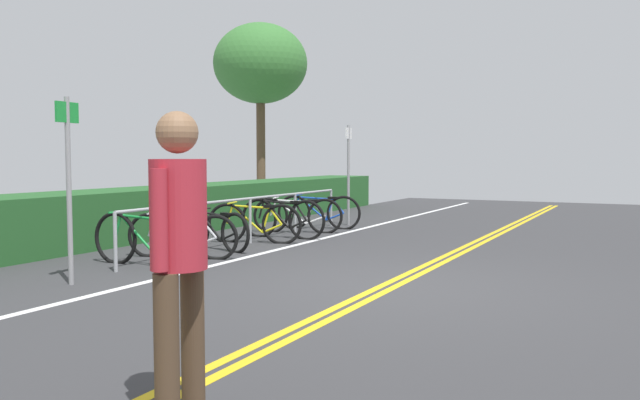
# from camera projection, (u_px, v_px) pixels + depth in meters

# --- Properties ---
(ground_plane) EXTENTS (31.23, 10.50, 0.05)m
(ground_plane) POSITION_uv_depth(u_px,v_px,m) (390.00, 288.00, 7.64)
(ground_plane) COLOR #353538
(centre_line_yellow_inner) EXTENTS (28.11, 0.10, 0.00)m
(centre_line_yellow_inner) POSITION_uv_depth(u_px,v_px,m) (396.00, 286.00, 7.60)
(centre_line_yellow_inner) COLOR gold
(centre_line_yellow_inner) RESTS_ON ground_plane
(centre_line_yellow_outer) EXTENTS (28.11, 0.10, 0.00)m
(centre_line_yellow_outer) POSITION_uv_depth(u_px,v_px,m) (384.00, 285.00, 7.67)
(centre_line_yellow_outer) COLOR gold
(centre_line_yellow_outer) RESTS_ON ground_plane
(bike_lane_stripe_white) EXTENTS (28.11, 0.12, 0.00)m
(bike_lane_stripe_white) POSITION_uv_depth(u_px,v_px,m) (205.00, 268.00, 8.86)
(bike_lane_stripe_white) COLOR white
(bike_lane_stripe_white) RESTS_ON ground_plane
(bike_rack) EXTENTS (6.44, 0.05, 0.81)m
(bike_rack) POSITION_uv_depth(u_px,v_px,m) (250.00, 208.00, 11.33)
(bike_rack) COLOR #9EA0A5
(bike_rack) RESTS_ON ground_plane
(bicycle_0) EXTENTS (0.46, 1.80, 0.78)m
(bicycle_0) POSITION_uv_depth(u_px,v_px,m) (144.00, 240.00, 8.99)
(bicycle_0) COLOR black
(bicycle_0) RESTS_ON ground_plane
(bicycle_1) EXTENTS (0.57, 1.74, 0.71)m
(bicycle_1) POSITION_uv_depth(u_px,v_px,m) (182.00, 236.00, 9.68)
(bicycle_1) COLOR black
(bicycle_1) RESTS_ON ground_plane
(bicycle_2) EXTENTS (0.55, 1.61, 0.69)m
(bicycle_2) POSITION_uv_depth(u_px,v_px,m) (215.00, 230.00, 10.57)
(bicycle_2) COLOR black
(bicycle_2) RESTS_ON ground_plane
(bicycle_3) EXTENTS (0.60, 1.67, 0.74)m
(bicycle_3) POSITION_uv_depth(u_px,v_px,m) (254.00, 223.00, 11.40)
(bicycle_3) COLOR black
(bicycle_3) RESTS_ON ground_plane
(bicycle_4) EXTENTS (0.46, 1.74, 0.77)m
(bicycle_4) POSITION_uv_depth(u_px,v_px,m) (283.00, 219.00, 12.07)
(bicycle_4) COLOR black
(bicycle_4) RESTS_ON ground_plane
(bicycle_5) EXTENTS (0.67, 1.74, 0.74)m
(bicycle_5) POSITION_uv_depth(u_px,v_px,m) (298.00, 215.00, 12.94)
(bicycle_5) COLOR black
(bicycle_5) RESTS_ON ground_plane
(bicycle_6) EXTENTS (0.56, 1.77, 0.75)m
(bicycle_6) POSITION_uv_depth(u_px,v_px,m) (319.00, 212.00, 13.67)
(bicycle_6) COLOR black
(bicycle_6) RESTS_ON ground_plane
(pedestrian) EXTENTS (0.48, 0.32, 1.76)m
(pedestrian) POSITION_uv_depth(u_px,v_px,m) (179.00, 243.00, 3.67)
(pedestrian) COLOR #4C3826
(pedestrian) RESTS_ON ground_plane
(sign_post_near) EXTENTS (0.36, 0.07, 2.20)m
(sign_post_near) POSITION_uv_depth(u_px,v_px,m) (68.00, 172.00, 7.60)
(sign_post_near) COLOR gray
(sign_post_near) RESTS_ON ground_plane
(sign_post_far) EXTENTS (0.36, 0.07, 2.20)m
(sign_post_far) POSITION_uv_depth(u_px,v_px,m) (348.00, 165.00, 14.29)
(sign_post_far) COLOR gray
(sign_post_far) RESTS_ON ground_plane
(hedge_backdrop) EXTENTS (15.39, 1.35, 0.91)m
(hedge_backdrop) POSITION_uv_depth(u_px,v_px,m) (197.00, 207.00, 13.73)
(hedge_backdrop) COLOR #235626
(hedge_backdrop) RESTS_ON ground_plane
(tree_mid) EXTENTS (2.76, 2.76, 5.41)m
(tree_mid) POSITION_uv_depth(u_px,v_px,m) (260.00, 65.00, 19.11)
(tree_mid) COLOR brown
(tree_mid) RESTS_ON ground_plane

